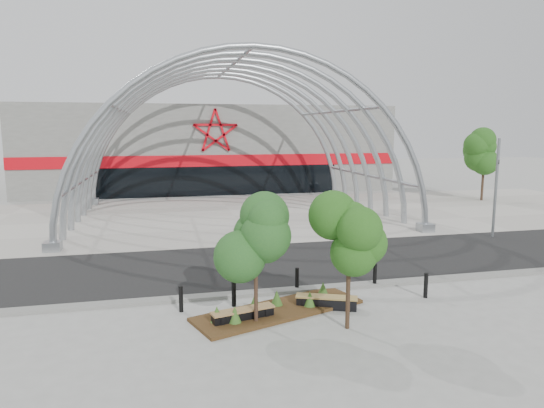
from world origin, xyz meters
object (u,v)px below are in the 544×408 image
(street_tree_1, at_px, (349,239))
(bench_1, at_px, (326,302))
(signal_pole, at_px, (496,186))
(bollard_2, at_px, (297,279))
(bench_0, at_px, (243,316))
(street_tree_0, at_px, (256,237))

(street_tree_1, distance_m, bench_1, 3.02)
(signal_pole, distance_m, bollard_2, 14.44)
(street_tree_1, bearing_deg, bench_0, 158.36)
(bench_0, height_order, bench_1, bench_1)
(signal_pole, relative_size, bench_0, 2.62)
(street_tree_0, height_order, bench_0, street_tree_0)
(bench_0, bearing_deg, bollard_2, 45.41)
(bollard_2, bearing_deg, street_tree_1, -81.78)
(bollard_2, bearing_deg, bench_0, -134.59)
(bench_1, bearing_deg, street_tree_0, -163.44)
(signal_pole, xyz_separation_m, street_tree_0, (-14.95, -8.79, -0.10))
(street_tree_0, xyz_separation_m, bench_0, (-0.36, 0.25, -2.52))
(street_tree_1, distance_m, bollard_2, 4.34)
(bench_1, distance_m, bollard_2, 2.04)
(street_tree_1, bearing_deg, bench_1, 92.39)
(street_tree_1, xyz_separation_m, bench_0, (-2.96, 1.18, -2.52))
(bollard_2, bearing_deg, signal_pole, 25.20)
(bench_0, xyz_separation_m, bench_1, (2.89, 0.50, 0.00))
(signal_pole, height_order, bench_1, signal_pole)
(street_tree_0, relative_size, bollard_2, 4.46)
(street_tree_0, distance_m, bench_1, 3.65)
(street_tree_1, xyz_separation_m, bollard_2, (-0.53, 3.65, -2.30))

